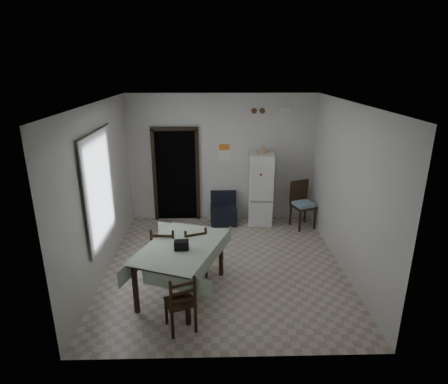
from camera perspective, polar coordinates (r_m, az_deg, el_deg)
ground at (r=6.95m, az=0.11°, el=-11.15°), size 4.50×4.50×0.00m
ceiling at (r=6.04m, az=0.12°, el=13.38°), size 4.20×4.50×0.02m
wall_back at (r=8.51m, az=-0.30°, el=5.10°), size 4.20×0.02×2.90m
wall_front at (r=4.28m, az=0.95°, el=-9.43°), size 4.20×0.02×2.90m
wall_left at (r=6.64m, az=-18.33°, el=0.09°), size 0.02×4.50×2.90m
wall_right at (r=6.74m, az=18.26°, el=0.38°), size 0.02×4.50×2.90m
doorway at (r=8.85m, az=-7.15°, el=2.88°), size 1.06×0.52×2.22m
window_recess at (r=6.44m, az=-19.33°, el=0.35°), size 0.10×1.20×1.60m
curtain at (r=6.41m, az=-18.39°, el=0.36°), size 0.02×1.45×1.85m
curtain_rod at (r=6.18m, az=-19.22°, el=8.74°), size 0.02×1.60×0.02m
calendar at (r=8.46m, az=0.04°, el=6.20°), size 0.28×0.02×0.40m
calendar_image at (r=8.43m, az=0.04°, el=6.85°), size 0.24×0.01×0.14m
light_switch at (r=8.59m, az=0.70°, el=2.82°), size 0.08×0.02×0.12m
vent_left at (r=8.35m, az=4.61°, el=12.23°), size 0.12×0.03×0.12m
vent_right at (r=8.37m, az=5.86°, el=12.21°), size 0.12×0.03×0.12m
emergency_light at (r=8.41m, az=9.14°, el=12.32°), size 0.25×0.07×0.09m
fridge at (r=8.44m, az=5.60°, el=0.45°), size 0.58×0.58×1.64m
tan_cone at (r=8.24m, az=5.89°, el=6.58°), size 0.23×0.23×0.18m
navy_seat at (r=8.54m, az=-0.07°, el=-2.57°), size 0.61×0.59×0.71m
corner_chair at (r=8.47m, az=11.99°, el=-1.99°), size 0.58×0.58×1.04m
dining_table at (r=6.06m, az=-6.45°, el=-11.65°), size 1.54×1.85×0.83m
black_bag at (r=5.72m, az=-6.49°, el=-8.05°), size 0.23×0.14×0.14m
dining_chair_far_left at (r=6.45m, az=-8.92°, el=-9.04°), size 0.44×0.44×0.96m
dining_chair_far_right at (r=6.47m, az=-4.73°, el=-8.90°), size 0.52×0.52×0.94m
dining_chair_near_head at (r=5.31m, az=-6.71°, el=-16.17°), size 0.49×0.49×0.88m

